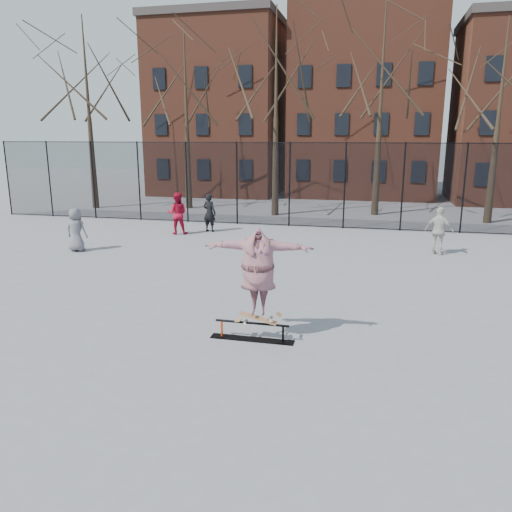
% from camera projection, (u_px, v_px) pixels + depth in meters
% --- Properties ---
extents(ground, '(100.00, 100.00, 0.00)m').
position_uv_depth(ground, '(254.00, 325.00, 11.60)').
color(ground, slate).
extents(skate_rail, '(1.83, 0.28, 0.40)m').
position_uv_depth(skate_rail, '(252.00, 333.00, 10.72)').
color(skate_rail, black).
rests_on(skate_rail, ground).
extents(skateboard, '(0.88, 0.21, 0.11)m').
position_uv_depth(skateboard, '(258.00, 320.00, 10.61)').
color(skateboard, '#A57242').
rests_on(skateboard, skate_rail).
extents(skater, '(2.34, 0.88, 1.85)m').
position_uv_depth(skater, '(258.00, 276.00, 10.38)').
color(skater, '#5E378B').
rests_on(skater, skateboard).
extents(bystander_grey, '(0.80, 0.52, 1.64)m').
position_uv_depth(bystander_grey, '(76.00, 230.00, 18.78)').
color(bystander_grey, slate).
rests_on(bystander_grey, ground).
extents(bystander_black, '(0.71, 0.55, 1.73)m').
position_uv_depth(bystander_black, '(209.00, 213.00, 22.65)').
color(bystander_black, black).
rests_on(bystander_black, ground).
extents(bystander_red, '(1.03, 0.88, 1.84)m').
position_uv_depth(bystander_red, '(177.00, 213.00, 22.06)').
color(bystander_red, '#AD0F29').
rests_on(bystander_red, ground).
extents(bystander_white, '(1.12, 0.77, 1.76)m').
position_uv_depth(bystander_white, '(439.00, 231.00, 18.23)').
color(bystander_white, beige).
rests_on(bystander_white, ground).
extents(fence, '(34.03, 0.07, 4.00)m').
position_uv_depth(fence, '(319.00, 184.00, 23.42)').
color(fence, black).
rests_on(fence, ground).
extents(tree_row, '(33.66, 7.46, 10.67)m').
position_uv_depth(tree_row, '(326.00, 75.00, 26.15)').
color(tree_row, black).
rests_on(tree_row, ground).
extents(rowhouses, '(29.00, 7.00, 13.00)m').
position_uv_depth(rowhouses, '(352.00, 109.00, 34.60)').
color(rowhouses, brown).
rests_on(rowhouses, ground).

